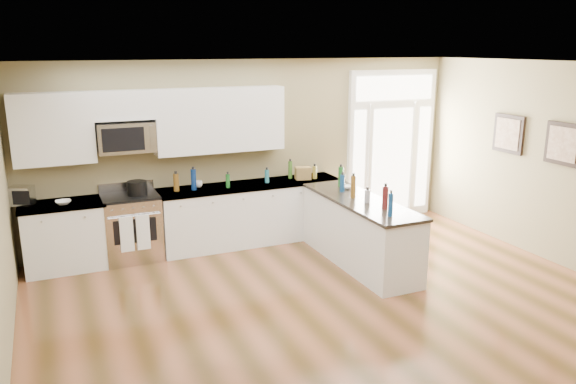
{
  "coord_description": "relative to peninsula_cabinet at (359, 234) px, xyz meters",
  "views": [
    {
      "loc": [
        -2.97,
        -4.2,
        2.99
      ],
      "look_at": [
        -0.27,
        2.0,
        1.22
      ],
      "focal_mm": 35.0,
      "sensor_mm": 36.0,
      "label": 1
    }
  ],
  "objects": [
    {
      "name": "stockpot",
      "position": [
        -2.79,
        1.44,
        0.62
      ],
      "size": [
        0.3,
        0.3,
        0.21
      ],
      "primitive_type": "cylinder",
      "rotation": [
        0.0,
        0.0,
        0.08
      ],
      "color": "black",
      "rests_on": "kitchen_range"
    },
    {
      "name": "upper_cabinet_right",
      "position": [
        -1.5,
        1.59,
        1.49
      ],
      "size": [
        1.94,
        0.33,
        0.95
      ],
      "primitive_type": "cube",
      "color": "white",
      "rests_on": "room_shell"
    },
    {
      "name": "entry_door",
      "position": [
        1.62,
        1.71,
        0.87
      ],
      "size": [
        1.7,
        0.1,
        2.6
      ],
      "color": "white",
      "rests_on": "ground"
    },
    {
      "name": "cardboard_box",
      "position": [
        -0.22,
        1.41,
        0.6
      ],
      "size": [
        0.27,
        0.22,
        0.2
      ],
      "primitive_type": "cube",
      "rotation": [
        0.0,
        0.0,
        -0.22
      ],
      "color": "olive",
      "rests_on": "back_cabinet_right"
    },
    {
      "name": "microwave",
      "position": [
        -2.88,
        1.56,
        1.33
      ],
      "size": [
        0.78,
        0.41,
        0.42
      ],
      "color": "silver",
      "rests_on": "room_shell"
    },
    {
      "name": "bowl_left",
      "position": [
        -3.77,
        1.37,
        0.53
      ],
      "size": [
        0.21,
        0.21,
        0.05
      ],
      "primitive_type": "imported",
      "rotation": [
        0.0,
        0.0,
        0.04
      ],
      "color": "white",
      "rests_on": "back_cabinet_left"
    },
    {
      "name": "upper_cabinet_short",
      "position": [
        -2.88,
        1.59,
        1.77
      ],
      "size": [
        0.82,
        0.33,
        0.4
      ],
      "primitive_type": "cube",
      "color": "white",
      "rests_on": "room_shell"
    },
    {
      "name": "kitchen_range",
      "position": [
        -2.9,
        1.45,
        0.04
      ],
      "size": [
        0.78,
        0.69,
        1.08
      ],
      "color": "silver",
      "rests_on": "ground"
    },
    {
      "name": "back_cabinet_left",
      "position": [
        -3.8,
        1.45,
        0.0
      ],
      "size": [
        1.1,
        0.66,
        0.94
      ],
      "color": "white",
      "rests_on": "ground"
    },
    {
      "name": "wall_art_far",
      "position": [
        2.54,
        -1.04,
        1.27
      ],
      "size": [
        0.05,
        0.58,
        0.58
      ],
      "color": "black",
      "rests_on": "room_shell"
    },
    {
      "name": "wall_art_near",
      "position": [
        2.54,
        -0.04,
        1.27
      ],
      "size": [
        0.05,
        0.58,
        0.58
      ],
      "color": "black",
      "rests_on": "room_shell"
    },
    {
      "name": "counter_bottles",
      "position": [
        -0.61,
        0.67,
        0.64
      ],
      "size": [
        2.41,
        2.45,
        0.31
      ],
      "color": "#19591E",
      "rests_on": "back_cabinet_right"
    },
    {
      "name": "toaster_oven",
      "position": [
        -4.28,
        1.58,
        0.63
      ],
      "size": [
        0.35,
        0.32,
        0.25
      ],
      "primitive_type": "cube",
      "rotation": [
        0.0,
        0.0,
        -0.42
      ],
      "color": "silver",
      "rests_on": "back_cabinet_left"
    },
    {
      "name": "peninsula_cabinet",
      "position": [
        0.0,
        0.0,
        0.0
      ],
      "size": [
        0.69,
        2.32,
        0.94
      ],
      "color": "white",
      "rests_on": "ground"
    },
    {
      "name": "bowl_peninsula",
      "position": [
        0.11,
        0.58,
        0.53
      ],
      "size": [
        0.2,
        0.2,
        0.05
      ],
      "primitive_type": "imported",
      "rotation": [
        0.0,
        0.0,
        -0.32
      ],
      "color": "white",
      "rests_on": "peninsula_cabinet"
    },
    {
      "name": "ground",
      "position": [
        -0.93,
        -2.24,
        -0.43
      ],
      "size": [
        8.0,
        8.0,
        0.0
      ],
      "primitive_type": "plane",
      "color": "#4A3214"
    },
    {
      "name": "back_cabinet_right",
      "position": [
        -1.08,
        1.45,
        0.0
      ],
      "size": [
        2.85,
        0.66,
        0.94
      ],
      "color": "white",
      "rests_on": "ground"
    },
    {
      "name": "room_shell",
      "position": [
        -0.93,
        -2.24,
        1.27
      ],
      "size": [
        8.0,
        8.0,
        8.0
      ],
      "color": "#887D56",
      "rests_on": "ground"
    },
    {
      "name": "upper_cabinet_left",
      "position": [
        -3.81,
        1.59,
        1.49
      ],
      "size": [
        1.04,
        0.33,
        0.95
      ],
      "primitive_type": "cube",
      "color": "white",
      "rests_on": "room_shell"
    },
    {
      "name": "cup_counter",
      "position": [
        -1.87,
        1.56,
        0.55
      ],
      "size": [
        0.15,
        0.15,
        0.1
      ],
      "primitive_type": "imported",
      "rotation": [
        0.0,
        0.0,
        0.31
      ],
      "color": "white",
      "rests_on": "back_cabinet_right"
    }
  ]
}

